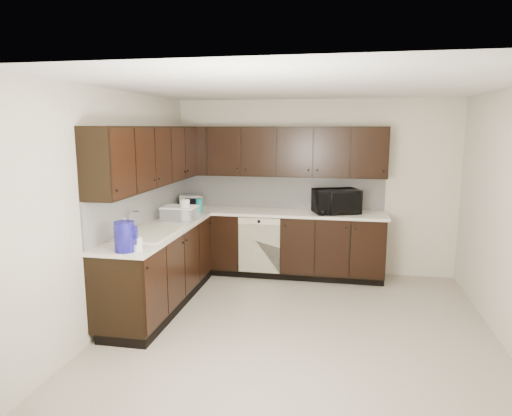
{
  "coord_description": "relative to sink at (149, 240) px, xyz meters",
  "views": [
    {
      "loc": [
        0.4,
        -4.6,
        2.11
      ],
      "look_at": [
        -0.59,
        0.6,
        1.17
      ],
      "focal_mm": 32.0,
      "sensor_mm": 36.0,
      "label": 1
    }
  ],
  "objects": [
    {
      "name": "wall_back",
      "position": [
        1.68,
        2.01,
        0.37
      ],
      "size": [
        4.0,
        0.02,
        2.5
      ],
      "primitive_type": "cube",
      "color": "beige",
      "rests_on": "floor"
    },
    {
      "name": "microwave",
      "position": [
        2.01,
        1.68,
        0.22
      ],
      "size": [
        0.7,
        0.59,
        0.33
      ],
      "primitive_type": "imported",
      "rotation": [
        0.0,
        0.0,
        0.36
      ],
      "color": "black",
      "rests_on": "countertop"
    },
    {
      "name": "blue_pitcher",
      "position": [
        0.07,
        -0.69,
        0.2
      ],
      "size": [
        0.25,
        0.25,
        0.29
      ],
      "primitive_type": "cylinder",
      "rotation": [
        0.0,
        0.0,
        -0.39
      ],
      "color": "#161097",
      "rests_on": "countertop"
    },
    {
      "name": "lower_cabinets",
      "position": [
        0.67,
        1.12,
        -0.47
      ],
      "size": [
        3.0,
        2.8,
        0.9
      ],
      "color": "black",
      "rests_on": "floor"
    },
    {
      "name": "upper_cabinets",
      "position": [
        0.58,
        1.22,
        0.89
      ],
      "size": [
        3.0,
        2.8,
        0.7
      ],
      "color": "black",
      "rests_on": "wall_back"
    },
    {
      "name": "floor",
      "position": [
        1.68,
        0.01,
        -0.88
      ],
      "size": [
        4.0,
        4.0,
        0.0
      ],
      "primitive_type": "plane",
      "color": "#A99C8B",
      "rests_on": "ground"
    },
    {
      "name": "backsplash",
      "position": [
        0.46,
        1.33,
        0.3
      ],
      "size": [
        3.0,
        2.8,
        0.48
      ],
      "color": "#B7B7B2",
      "rests_on": "countertop"
    },
    {
      "name": "countertop",
      "position": [
        0.67,
        1.12,
        0.04
      ],
      "size": [
        3.03,
        2.83,
        0.04
      ],
      "color": "silver",
      "rests_on": "lower_cabinets"
    },
    {
      "name": "paper_towel_roll",
      "position": [
        0.13,
        0.83,
        0.19
      ],
      "size": [
        0.16,
        0.16,
        0.27
      ],
      "primitive_type": "cylinder",
      "rotation": [
        0.0,
        0.0,
        -0.35
      ],
      "color": "silver",
      "rests_on": "countertop"
    },
    {
      "name": "storage_bin",
      "position": [
        0.05,
        0.86,
        0.14
      ],
      "size": [
        0.42,
        0.32,
        0.16
      ],
      "primitive_type": "cube",
      "rotation": [
        0.0,
        0.0,
        -0.02
      ],
      "color": "white",
      "rests_on": "countertop"
    },
    {
      "name": "soap_bottle_b",
      "position": [
        -0.18,
        -0.18,
        0.17
      ],
      "size": [
        0.09,
        0.09,
        0.22
      ],
      "primitive_type": "imported",
      "rotation": [
        0.0,
        0.0,
        0.02
      ],
      "color": "gray",
      "rests_on": "countertop"
    },
    {
      "name": "wall_left",
      "position": [
        -0.32,
        0.01,
        0.37
      ],
      "size": [
        0.02,
        4.0,
        2.5
      ],
      "primitive_type": "cube",
      "color": "beige",
      "rests_on": "floor"
    },
    {
      "name": "ceiling",
      "position": [
        1.68,
        0.01,
        1.62
      ],
      "size": [
        4.0,
        4.0,
        0.0
      ],
      "primitive_type": "plane",
      "rotation": [
        3.14,
        0.0,
        0.0
      ],
      "color": "white",
      "rests_on": "wall_back"
    },
    {
      "name": "wall_front",
      "position": [
        1.68,
        -1.99,
        0.37
      ],
      "size": [
        4.0,
        0.02,
        2.5
      ],
      "primitive_type": "cube",
      "color": "beige",
      "rests_on": "floor"
    },
    {
      "name": "dishwasher",
      "position": [
        0.98,
        1.42,
        -0.33
      ],
      "size": [
        0.58,
        0.04,
        0.78
      ],
      "color": "beige",
      "rests_on": "lower_cabinets"
    },
    {
      "name": "sink",
      "position": [
        0.0,
        0.0,
        0.0
      ],
      "size": [
        0.54,
        0.82,
        0.42
      ],
      "color": "beige",
      "rests_on": "countertop"
    },
    {
      "name": "teal_tumbler",
      "position": [
        0.15,
        1.36,
        0.16
      ],
      "size": [
        0.11,
        0.11,
        0.19
      ],
      "primitive_type": "cylinder",
      "rotation": [
        0.0,
        0.0,
        0.34
      ],
      "color": "#0B837F",
      "rests_on": "countertop"
    },
    {
      "name": "toaster_oven",
      "position": [
        -0.07,
        1.69,
        0.16
      ],
      "size": [
        0.36,
        0.29,
        0.2
      ],
      "primitive_type": "cube",
      "rotation": [
        0.0,
        0.0,
        0.17
      ],
      "color": "silver",
      "rests_on": "countertop"
    },
    {
      "name": "soap_bottle_a",
      "position": [
        0.16,
        -0.65,
        0.15
      ],
      "size": [
        0.11,
        0.11,
        0.19
      ],
      "primitive_type": "imported",
      "rotation": [
        0.0,
        0.0,
        -0.28
      ],
      "color": "gray",
      "rests_on": "countertop"
    }
  ]
}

